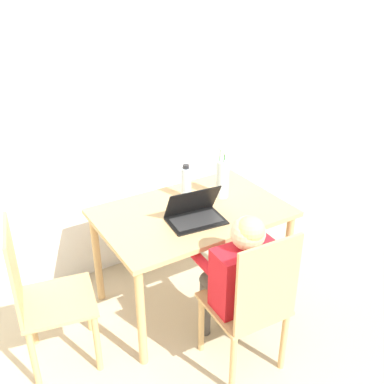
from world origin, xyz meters
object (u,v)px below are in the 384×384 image
at_px(chair_spare, 43,297).
at_px(flower_vase, 222,177).
at_px(person_seated, 240,270).
at_px(chair_occupied, 252,304).
at_px(water_bottle, 186,183).
at_px(laptop, 195,213).

xyz_separation_m(chair_spare, flower_vase, (1.26, 0.10, 0.38)).
bearing_deg(flower_vase, person_seated, -116.49).
xyz_separation_m(chair_occupied, flower_vase, (0.32, 0.75, 0.38)).
relative_size(person_seated, water_bottle, 4.04).
height_order(chair_occupied, flower_vase, flower_vase).
bearing_deg(flower_vase, chair_spare, -175.58).
xyz_separation_m(chair_occupied, laptop, (-0.00, 0.58, 0.29)).
distance_m(chair_spare, water_bottle, 1.12).
distance_m(flower_vase, water_bottle, 0.24).
distance_m(chair_occupied, chair_spare, 1.15).
xyz_separation_m(chair_occupied, chair_spare, (-0.94, 0.65, 0.00)).
bearing_deg(person_seated, flower_vase, -113.36).
bearing_deg(person_seated, chair_occupied, 90.00).
distance_m(laptop, flower_vase, 0.37).
height_order(chair_spare, laptop, chair_spare).
bearing_deg(flower_vase, chair_occupied, -113.06).
bearing_deg(laptop, person_seated, -82.62).
bearing_deg(chair_occupied, chair_spare, -31.60).
height_order(chair_spare, flower_vase, flower_vase).
bearing_deg(chair_spare, flower_vase, -74.01).
bearing_deg(laptop, flower_vase, 34.30).
distance_m(person_seated, water_bottle, 0.77).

